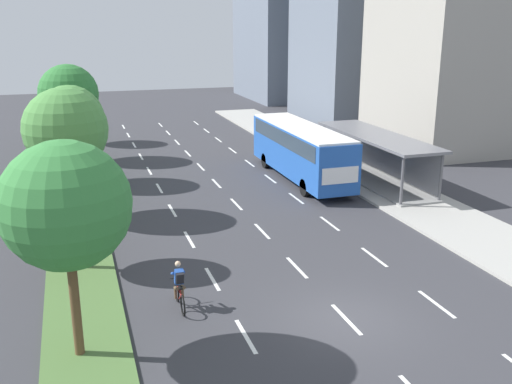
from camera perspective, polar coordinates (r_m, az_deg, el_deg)
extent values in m
plane|color=#38383D|center=(19.83, 8.91, -12.33)|extent=(140.00, 140.00, 0.00)
cube|color=#4C7038|center=(36.63, -17.57, 0.78)|extent=(2.60, 52.00, 0.12)
cube|color=#ADAAA3|center=(40.54, 8.01, 2.89)|extent=(4.50, 52.00, 0.15)
cube|color=white|center=(18.65, -1.02, -14.09)|extent=(0.14, 2.14, 0.01)
cube|color=white|center=(22.43, -4.35, -8.59)|extent=(0.14, 2.14, 0.01)
cube|color=white|center=(26.40, -6.64, -4.69)|extent=(0.14, 2.14, 0.01)
cube|color=white|center=(30.50, -8.30, -1.82)|extent=(0.14, 2.14, 0.01)
cube|color=white|center=(34.67, -9.56, 0.37)|extent=(0.14, 2.14, 0.01)
cube|color=white|center=(38.90, -10.55, 2.09)|extent=(0.14, 2.14, 0.01)
cube|color=white|center=(43.16, -11.34, 3.46)|extent=(0.14, 2.14, 0.01)
cube|color=white|center=(47.45, -12.00, 4.59)|extent=(0.14, 2.14, 0.01)
cube|color=white|center=(51.77, -12.55, 5.53)|extent=(0.14, 2.14, 0.01)
cube|color=white|center=(56.09, -13.01, 6.33)|extent=(0.14, 2.14, 0.01)
cube|color=white|center=(19.81, 8.94, -12.34)|extent=(0.14, 2.14, 0.01)
cube|color=white|center=(23.40, 4.07, -7.47)|extent=(0.14, 2.14, 0.01)
cube|color=white|center=(27.23, 0.61, -3.90)|extent=(0.14, 2.14, 0.01)
cube|color=white|center=(31.22, -1.96, -1.21)|extent=(0.14, 2.14, 0.01)
cube|color=white|center=(35.31, -3.94, 0.86)|extent=(0.14, 2.14, 0.01)
cube|color=white|center=(39.47, -5.51, 2.50)|extent=(0.14, 2.14, 0.01)
cube|color=white|center=(43.68, -6.78, 3.82)|extent=(0.14, 2.14, 0.01)
cube|color=white|center=(47.92, -7.83, 4.91)|extent=(0.14, 2.14, 0.01)
cube|color=white|center=(52.20, -8.71, 5.82)|extent=(0.14, 2.14, 0.01)
cube|color=white|center=(56.49, -9.46, 6.59)|extent=(0.14, 2.14, 0.01)
cube|color=white|center=(21.49, 17.46, -10.54)|extent=(0.14, 2.14, 0.01)
cube|color=white|center=(24.84, 11.63, -6.33)|extent=(0.14, 2.14, 0.01)
cube|color=white|center=(28.48, 7.31, -3.11)|extent=(0.14, 2.14, 0.01)
cube|color=white|center=(32.31, 4.01, -0.63)|extent=(0.14, 2.14, 0.01)
cube|color=white|center=(36.28, 1.43, 1.32)|extent=(0.14, 2.14, 0.01)
cube|color=white|center=(40.34, -0.65, 2.88)|extent=(0.14, 2.14, 0.01)
cube|color=white|center=(44.46, -2.35, 4.15)|extent=(0.14, 2.14, 0.01)
cube|color=white|center=(48.64, -3.76, 5.20)|extent=(0.14, 2.14, 0.01)
cube|color=white|center=(52.85, -4.95, 6.08)|extent=(0.14, 2.14, 0.01)
cube|color=white|center=(57.10, -5.96, 6.83)|extent=(0.14, 2.14, 0.01)
cube|color=gray|center=(36.02, 11.63, 1.19)|extent=(2.60, 10.36, 0.10)
cylinder|color=#56565B|center=(31.00, 14.30, 1.12)|extent=(0.16, 0.16, 2.60)
cylinder|color=#56565B|center=(39.45, 6.75, 4.76)|extent=(0.16, 0.16, 2.60)
cylinder|color=#56565B|center=(32.30, 17.86, 1.45)|extent=(0.16, 0.16, 2.60)
cylinder|color=#56565B|center=(40.47, 9.80, 4.93)|extent=(0.16, 0.16, 2.60)
cube|color=gray|center=(36.31, 13.46, 3.40)|extent=(0.10, 9.85, 2.34)
cube|color=slate|center=(35.41, 11.89, 5.46)|extent=(2.90, 10.76, 0.16)
cube|color=#2356B2|center=(35.87, 4.43, 4.14)|extent=(2.50, 11.20, 2.80)
cube|color=#2D3D4C|center=(35.69, 4.46, 5.47)|extent=(2.54, 10.30, 0.90)
cube|color=silver|center=(35.58, 4.48, 6.43)|extent=(2.45, 10.98, 0.12)
cube|color=#2D3D4C|center=(40.95, 1.46, 6.22)|extent=(2.25, 0.06, 1.54)
cube|color=white|center=(30.93, 8.36, 1.63)|extent=(2.12, 0.04, 0.90)
cylinder|color=black|center=(38.95, 0.96, 3.14)|extent=(0.30, 1.00, 1.00)
cylinder|color=black|center=(39.70, 3.97, 3.36)|extent=(0.30, 1.00, 1.00)
cylinder|color=black|center=(32.68, 4.89, 0.45)|extent=(0.30, 1.00, 1.00)
cylinder|color=black|center=(33.56, 8.36, 0.77)|extent=(0.30, 1.00, 1.00)
torus|color=black|center=(20.77, -7.85, -9.76)|extent=(0.06, 0.72, 0.72)
torus|color=black|center=(19.80, -7.27, -11.12)|extent=(0.06, 0.72, 0.72)
cylinder|color=maroon|center=(20.16, -7.60, -9.72)|extent=(0.05, 0.94, 0.05)
cylinder|color=maroon|center=(20.15, -7.52, -10.30)|extent=(0.05, 0.57, 0.42)
cylinder|color=maroon|center=(19.97, -7.49, -9.91)|extent=(0.04, 0.04, 0.40)
cube|color=black|center=(19.88, -7.51, -9.39)|extent=(0.12, 0.24, 0.06)
cylinder|color=black|center=(20.49, -7.89, -8.44)|extent=(0.46, 0.04, 0.04)
cube|color=#234CA8|center=(19.90, -7.65, -8.32)|extent=(0.30, 0.36, 0.59)
cube|color=black|center=(19.75, -7.56, -8.45)|extent=(0.26, 0.26, 0.42)
sphere|color=beige|center=(19.84, -7.76, -7.08)|extent=(0.20, 0.20, 0.20)
cylinder|color=brown|center=(20.03, -7.93, -9.43)|extent=(0.12, 0.42, 0.25)
cylinder|color=brown|center=(20.29, -7.99, -9.89)|extent=(0.10, 0.17, 0.41)
cylinder|color=brown|center=(20.07, -7.24, -9.35)|extent=(0.12, 0.42, 0.25)
cylinder|color=brown|center=(20.33, -7.31, -9.81)|extent=(0.10, 0.17, 0.41)
cylinder|color=#234CA8|center=(20.06, -8.25, -7.99)|extent=(0.09, 0.47, 0.28)
cylinder|color=#234CA8|center=(20.11, -7.29, -7.88)|extent=(0.09, 0.47, 0.28)
cylinder|color=brown|center=(17.59, -17.49, -10.53)|extent=(0.28, 0.28, 3.21)
sphere|color=#38843D|center=(16.49, -18.37, -1.29)|extent=(3.63, 3.63, 3.63)
cylinder|color=brown|center=(23.79, -17.40, -4.61)|extent=(0.28, 0.28, 2.24)
sphere|color=brown|center=(23.12, -17.86, 0.50)|extent=(2.89, 2.89, 2.89)
cylinder|color=brown|center=(29.91, -17.86, 0.31)|extent=(0.28, 0.28, 2.89)
sphere|color=#4C8E42|center=(29.26, -18.37, 5.90)|extent=(4.06, 4.06, 4.06)
cylinder|color=brown|center=(36.30, -17.58, 2.70)|extent=(0.28, 0.28, 2.40)
sphere|color=#4C8E42|center=(35.79, -17.95, 6.89)|extent=(3.99, 3.99, 3.99)
cylinder|color=brown|center=(42.63, -17.73, 5.13)|extent=(0.28, 0.28, 3.10)
sphere|color=#2D7533|center=(42.17, -18.10, 9.22)|extent=(4.07, 4.07, 4.07)
cylinder|color=brown|center=(49.05, -17.91, 6.59)|extent=(0.28, 0.28, 3.22)
sphere|color=#2D7533|center=(48.68, -18.21, 9.95)|extent=(3.44, 3.44, 3.44)
cube|color=#A39E93|center=(47.25, 18.74, 13.24)|extent=(9.28, 10.79, 15.01)
cube|color=#A39E93|center=(74.11, 4.39, 16.26)|extent=(10.84, 10.07, 18.51)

